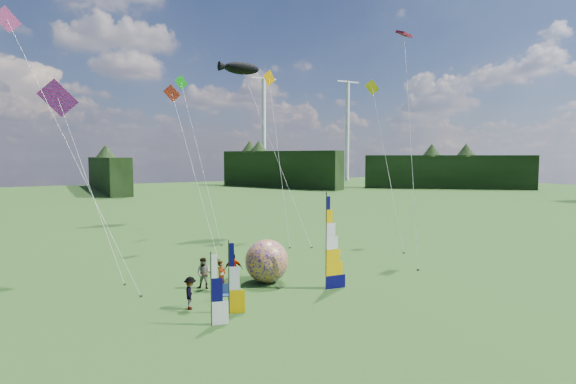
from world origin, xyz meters
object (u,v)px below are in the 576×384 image
spectator_b (204,273)px  side_banner_far (211,290)px  spectator_d (233,269)px  camp_chair (224,294)px  kite_whale (273,138)px  bol_inflatable (267,261)px  feather_banner_main (326,243)px  spectator_a (221,276)px  spectator_c (190,293)px  side_banner_left (229,279)px

spectator_b → side_banner_far: bearing=-67.4°
spectator_d → camp_chair: size_ratio=1.94×
side_banner_far → spectator_b: 5.73m
kite_whale → bol_inflatable: bearing=-134.2°
feather_banner_main → spectator_a: size_ratio=3.03×
spectator_a → spectator_c: size_ratio=1.08×
side_banner_left → kite_whale: size_ratio=0.19×
spectator_d → spectator_b: bearing=17.3°
side_banner_left → spectator_b: side_banner_left is taller
spectator_d → side_banner_left: bearing=84.2°
spectator_a → kite_whale: size_ratio=0.10×
spectator_d → kite_whale: bearing=-106.8°
bol_inflatable → camp_chair: size_ratio=2.72×
feather_banner_main → side_banner_left: (-6.15, -1.00, -0.93)m
spectator_d → kite_whale: 17.62m
feather_banner_main → side_banner_left: bearing=-165.7°
spectator_b → kite_whale: kite_whale is taller
spectator_a → camp_chair: 1.95m
feather_banner_main → spectator_c: bearing=-178.9°
bol_inflatable → spectator_c: (-5.32, -2.38, -0.48)m
feather_banner_main → side_banner_left: feather_banner_main is taller
kite_whale → side_banner_far: bearing=-139.9°
bol_inflatable → spectator_a: 3.07m
side_banner_left → side_banner_far: 1.63m
feather_banner_main → spectator_d: 5.64m
side_banner_far → spectator_a: side_banner_far is taller
spectator_d → camp_chair: 3.26m
spectator_d → bol_inflatable: bearing=-176.0°
feather_banner_main → spectator_d: bearing=145.8°
bol_inflatable → camp_chair: bol_inflatable is taller
feather_banner_main → side_banner_left: 6.30m
side_banner_left → kite_whale: kite_whale is taller
side_banner_far → bol_inflatable: side_banner_far is taller
spectator_b → camp_chair: spectator_b is taller
bol_inflatable → spectator_c: bol_inflatable is taller
side_banner_left → spectator_a: 3.66m
side_banner_left → spectator_a: side_banner_left is taller
side_banner_far → spectator_a: bearing=78.6°
bol_inflatable → spectator_b: 3.73m
side_banner_left → bol_inflatable: (3.90, 3.91, -0.42)m
camp_chair → spectator_b: bearing=115.0°
spectator_c → spectator_d: size_ratio=0.88×
spectator_a → kite_whale: 18.91m
bol_inflatable → kite_whale: 16.93m
spectator_a → spectator_b: 1.19m
side_banner_far → kite_whale: 23.18m
spectator_a → spectator_d: 1.46m
spectator_a → side_banner_left: bearing=-140.1°
spectator_b → kite_whale: (10.82, 12.68, 8.20)m
spectator_a → spectator_b: size_ratio=0.98×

